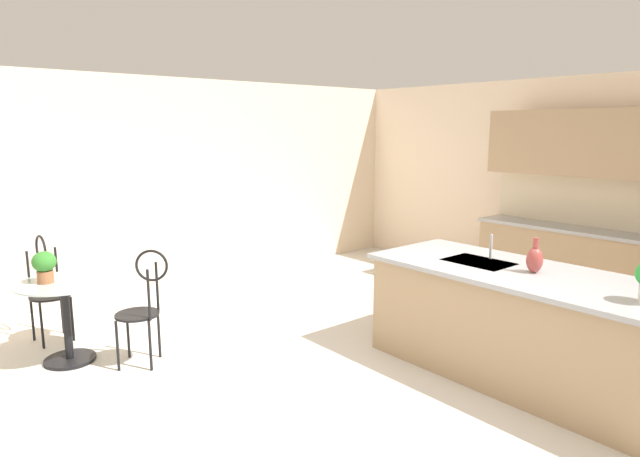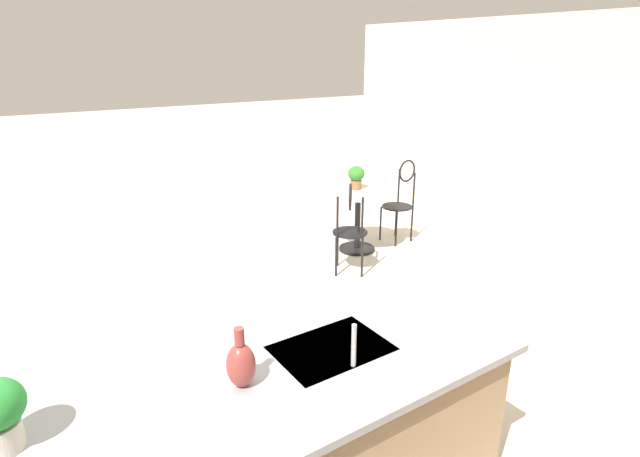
{
  "view_description": "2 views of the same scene",
  "coord_description": "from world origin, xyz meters",
  "px_view_note": "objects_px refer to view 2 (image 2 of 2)",
  "views": [
    {
      "loc": [
        2.39,
        -3.19,
        2.07
      ],
      "look_at": [
        -1.52,
        0.11,
        1.12
      ],
      "focal_mm": 30.62,
      "sensor_mm": 36.0,
      "label": 1
    },
    {
      "loc": [
        1.01,
        2.63,
        2.32
      ],
      "look_at": [
        -0.86,
        -0.16,
        1.14
      ],
      "focal_mm": 28.34,
      "sensor_mm": 36.0,
      "label": 2
    }
  ],
  "objects_px": {
    "potted_plant_on_table": "(356,176)",
    "vase_on_counter": "(241,364)",
    "chair_by_island": "(350,224)",
    "chair_near_window": "(401,197)",
    "bistro_table": "(358,215)"
  },
  "relations": [
    {
      "from": "bistro_table",
      "to": "chair_near_window",
      "type": "height_order",
      "value": "chair_near_window"
    },
    {
      "from": "potted_plant_on_table",
      "to": "vase_on_counter",
      "type": "xyz_separation_m",
      "value": [
        2.9,
        2.93,
        0.13
      ]
    },
    {
      "from": "chair_near_window",
      "to": "chair_by_island",
      "type": "height_order",
      "value": "same"
    },
    {
      "from": "chair_by_island",
      "to": "potted_plant_on_table",
      "type": "xyz_separation_m",
      "value": [
        -0.56,
        -0.63,
        0.33
      ]
    },
    {
      "from": "chair_near_window",
      "to": "vase_on_counter",
      "type": "distance_m",
      "value": 4.51
    },
    {
      "from": "potted_plant_on_table",
      "to": "vase_on_counter",
      "type": "height_order",
      "value": "vase_on_counter"
    },
    {
      "from": "potted_plant_on_table",
      "to": "vase_on_counter",
      "type": "relative_size",
      "value": 0.97
    },
    {
      "from": "chair_by_island",
      "to": "potted_plant_on_table",
      "type": "height_order",
      "value": "chair_by_island"
    },
    {
      "from": "chair_by_island",
      "to": "bistro_table",
      "type": "bearing_deg",
      "value": -134.67
    },
    {
      "from": "chair_by_island",
      "to": "vase_on_counter",
      "type": "relative_size",
      "value": 3.62
    },
    {
      "from": "bistro_table",
      "to": "vase_on_counter",
      "type": "distance_m",
      "value": 4.04
    },
    {
      "from": "chair_by_island",
      "to": "potted_plant_on_table",
      "type": "distance_m",
      "value": 0.91
    },
    {
      "from": "chair_by_island",
      "to": "potted_plant_on_table",
      "type": "bearing_deg",
      "value": -131.67
    },
    {
      "from": "bistro_table",
      "to": "potted_plant_on_table",
      "type": "relative_size",
      "value": 2.85
    },
    {
      "from": "bistro_table",
      "to": "vase_on_counter",
      "type": "height_order",
      "value": "vase_on_counter"
    }
  ]
}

